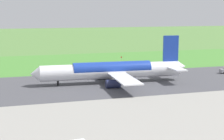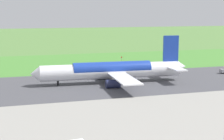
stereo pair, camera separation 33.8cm
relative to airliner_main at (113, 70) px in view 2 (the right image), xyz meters
name	(u,v)px [view 2 (the right image)]	position (x,y,z in m)	size (l,w,h in m)	color
ground_plane	(117,83)	(-1.23, -0.02, -4.35)	(800.00, 800.00, 0.00)	#547F3D
runway_asphalt	(117,83)	(-1.23, -0.02, -4.32)	(600.00, 41.54, 0.06)	#47474C
grass_verge_foreground	(88,64)	(-1.23, -43.63, -4.33)	(600.00, 80.00, 0.04)	#478534
airliner_main	(113,70)	(0.00, 0.00, 0.00)	(54.12, 44.26, 15.88)	white
no_stopping_sign	(122,59)	(-18.40, -47.04, -2.84)	(0.60, 0.10, 2.54)	slate
traffic_cone_orange	(114,62)	(-14.57, -46.62, -4.08)	(0.40, 0.40, 0.55)	orange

